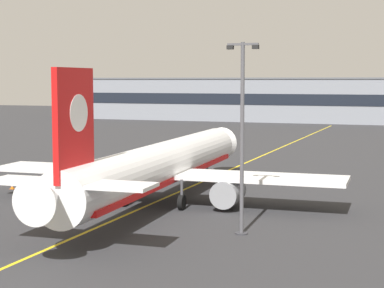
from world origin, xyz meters
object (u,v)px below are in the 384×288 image
Objects in this scene: safety_cone_by_port_wing at (12,186)px; airliner_foreground at (160,166)px; apron_lamp_post at (242,135)px; safety_cone_by_nose_gear at (224,175)px.

airliner_foreground is at bearing -8.30° from safety_cone_by_port_wing.
safety_cone_by_port_wing is at bearing 157.82° from apron_lamp_post.
apron_lamp_post is 27.92m from safety_cone_by_nose_gear.
airliner_foreground is 75.41× the size of safety_cone_by_nose_gear.
safety_cone_by_nose_gear is (0.76, 17.25, -3.11)m from airliner_foreground.
apron_lamp_post reaches higher than safety_cone_by_port_wing.
airliner_foreground is 3.08× the size of apron_lamp_post.
airliner_foreground reaches higher than safety_cone_by_nose_gear.
apron_lamp_post reaches higher than safety_cone_by_nose_gear.
safety_cone_by_nose_gear is 1.00× the size of safety_cone_by_port_wing.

